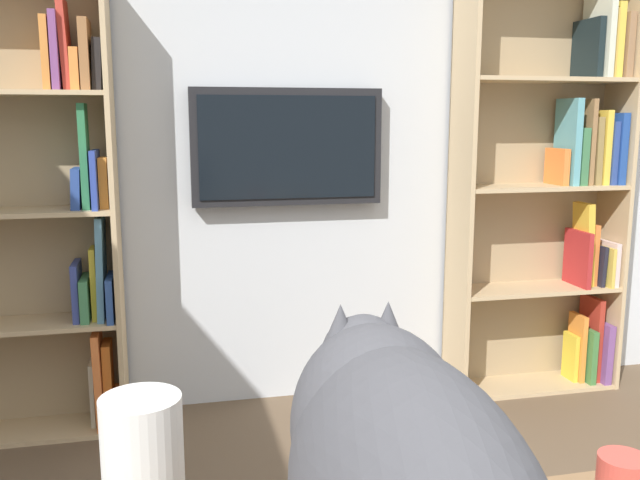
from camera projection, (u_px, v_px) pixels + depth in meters
The scene contains 4 objects.
wall_back at pixel (289, 127), 3.24m from camera, with size 4.52×0.06×2.70m, color silver.
bookshelf_left at pixel (558, 186), 3.43m from camera, with size 0.87×0.28×2.11m.
bookshelf_right at pixel (33, 213), 2.90m from camera, with size 0.89×0.28×2.00m.
wall_mounted_tv at pixel (288, 147), 3.17m from camera, with size 0.90×0.07×0.55m.
Camera 1 is at (0.58, 1.01, 1.39)m, focal length 38.04 mm.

